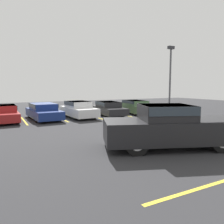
# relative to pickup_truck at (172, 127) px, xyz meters

# --- Properties ---
(ground_plane) EXTENTS (60.00, 60.00, 0.00)m
(ground_plane) POSITION_rel_pickup_truck_xyz_m (0.53, 0.75, -0.88)
(ground_plane) COLOR #2D2D30
(stall_stripe_b) EXTENTS (0.12, 4.29, 0.01)m
(stall_stripe_b) POSITION_rel_pickup_truck_xyz_m (-4.59, 10.46, -0.88)
(stall_stripe_b) COLOR yellow
(stall_stripe_b) RESTS_ON ground_plane
(stall_stripe_c) EXTENTS (0.12, 4.29, 0.01)m
(stall_stripe_c) POSITION_rel_pickup_truck_xyz_m (-1.87, 10.46, -0.88)
(stall_stripe_c) COLOR yellow
(stall_stripe_c) RESTS_ON ground_plane
(stall_stripe_d) EXTENTS (0.12, 4.29, 0.01)m
(stall_stripe_d) POSITION_rel_pickup_truck_xyz_m (0.85, 10.46, -0.88)
(stall_stripe_d) COLOR yellow
(stall_stripe_d) RESTS_ON ground_plane
(stall_stripe_e) EXTENTS (0.12, 4.29, 0.01)m
(stall_stripe_e) POSITION_rel_pickup_truck_xyz_m (3.58, 10.46, -0.88)
(stall_stripe_e) COLOR yellow
(stall_stripe_e) RESTS_ON ground_plane
(stall_stripe_f) EXTENTS (0.12, 4.29, 0.01)m
(stall_stripe_f) POSITION_rel_pickup_truck_xyz_m (6.30, 10.46, -0.88)
(stall_stripe_f) COLOR yellow
(stall_stripe_f) RESTS_ON ground_plane
(pickup_truck) EXTENTS (5.84, 3.84, 1.77)m
(pickup_truck) POSITION_rel_pickup_truck_xyz_m (0.00, 0.00, 0.00)
(pickup_truck) COLOR black
(pickup_truck) RESTS_ON ground_plane
(parked_sedan_a) EXTENTS (1.86, 4.34, 1.20)m
(parked_sedan_a) POSITION_rel_pickup_truck_xyz_m (-5.89, 10.64, -0.25)
(parked_sedan_a) COLOR maroon
(parked_sedan_a) RESTS_ON ground_plane
(parked_sedan_b) EXTENTS (2.11, 4.78, 1.22)m
(parked_sedan_b) POSITION_rel_pickup_truck_xyz_m (-3.16, 10.59, -0.23)
(parked_sedan_b) COLOR navy
(parked_sedan_b) RESTS_ON ground_plane
(parked_sedan_c) EXTENTS (2.01, 4.31, 1.32)m
(parked_sedan_c) POSITION_rel_pickup_truck_xyz_m (-0.46, 10.25, -0.18)
(parked_sedan_c) COLOR silver
(parked_sedan_c) RESTS_ON ground_plane
(parked_sedan_d) EXTENTS (2.09, 4.63, 1.19)m
(parked_sedan_d) POSITION_rel_pickup_truck_xyz_m (2.34, 10.41, -0.25)
(parked_sedan_d) COLOR #232326
(parked_sedan_d) RESTS_ON ground_plane
(parked_sedan_e) EXTENTS (2.05, 4.64, 1.22)m
(parked_sedan_e) POSITION_rel_pickup_truck_xyz_m (5.06, 10.25, -0.23)
(parked_sedan_e) COLOR #4C6B47
(parked_sedan_e) RESTS_ON ground_plane
(light_post) EXTENTS (0.70, 0.36, 6.70)m
(light_post) POSITION_rel_pickup_truck_xyz_m (10.06, 11.21, 3.15)
(light_post) COLOR #515156
(light_post) RESTS_ON ground_plane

